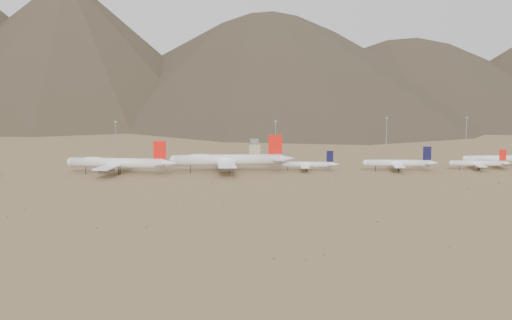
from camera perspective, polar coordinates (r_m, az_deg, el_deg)
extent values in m
plane|color=#8E6C49|center=(391.83, -1.78, -1.65)|extent=(3000.00, 3000.00, 0.00)
cylinder|color=white|center=(422.59, -11.04, -0.23)|extent=(54.97, 22.20, 5.77)
sphere|color=white|center=(432.61, -14.53, -0.16)|extent=(5.65, 5.65, 5.65)
cone|color=white|center=(413.26, -6.95, -0.25)|extent=(11.14, 7.96, 5.19)
cube|color=white|center=(423.06, -11.18, -0.35)|extent=(23.83, 51.48, 0.72)
cube|color=white|center=(414.43, -7.55, -0.22)|extent=(10.61, 20.05, 0.35)
cube|color=red|center=(413.91, -7.71, 0.80)|extent=(7.08, 2.67, 10.23)
cylinder|color=black|center=(430.03, -13.48, -0.82)|extent=(0.37, 0.37, 3.91)
cylinder|color=black|center=(424.17, -10.82, -0.86)|extent=(0.47, 0.47, 3.91)
cylinder|color=black|center=(421.48, -10.95, -0.91)|extent=(0.47, 0.47, 3.91)
ellipsoid|color=white|center=(427.42, -12.88, 0.01)|extent=(18.33, 9.47, 3.46)
cylinder|color=slate|center=(432.81, -10.73, -0.37)|extent=(6.10, 4.15, 2.59)
cylinder|color=slate|center=(413.69, -11.65, -0.71)|extent=(6.10, 4.15, 2.59)
cylinder|color=slate|center=(441.46, -10.34, -0.22)|extent=(6.10, 4.15, 2.59)
cylinder|color=slate|center=(405.13, -12.09, -0.88)|extent=(6.10, 4.15, 2.59)
cylinder|color=white|center=(423.50, -2.31, 0.01)|extent=(62.71, 10.69, 6.45)
sphere|color=white|center=(423.11, -6.54, -0.03)|extent=(6.32, 6.32, 6.32)
cone|color=white|center=(426.61, 2.38, 0.13)|extent=(11.60, 6.56, 5.80)
cube|color=white|center=(423.56, -2.48, -0.12)|extent=(13.86, 57.76, 0.81)
cube|color=white|center=(425.96, 1.71, 0.14)|extent=(7.08, 22.07, 0.39)
cube|color=red|center=(424.94, 1.55, 1.25)|extent=(8.13, 1.13, 11.44)
cylinder|color=black|center=(423.66, -5.26, -0.75)|extent=(0.42, 0.42, 4.37)
cylinder|color=black|center=(425.83, -2.15, -0.68)|extent=(0.52, 0.52, 4.37)
cylinder|color=black|center=(422.64, -2.13, -0.74)|extent=(0.52, 0.52, 4.37)
ellipsoid|color=white|center=(422.81, -4.51, 0.23)|extent=(20.26, 6.19, 3.87)
cylinder|color=slate|center=(435.10, -2.55, -0.15)|extent=(6.42, 3.32, 2.90)
cylinder|color=slate|center=(412.41, -2.40, -0.53)|extent=(6.42, 3.32, 2.90)
cylinder|color=slate|center=(445.31, -2.61, 0.01)|extent=(6.42, 3.32, 2.90)
cylinder|color=slate|center=(402.21, -2.33, -0.71)|extent=(6.42, 3.32, 2.90)
cylinder|color=white|center=(431.01, 4.01, -0.36)|extent=(31.30, 9.81, 3.40)
sphere|color=white|center=(430.98, 1.93, -0.35)|extent=(3.33, 3.33, 3.33)
cone|color=white|center=(431.69, 6.34, -0.34)|extent=(6.14, 4.16, 3.06)
cube|color=white|center=(431.06, 3.93, -0.43)|extent=(10.45, 27.26, 0.42)
cube|color=white|center=(431.53, 6.01, -0.33)|extent=(4.87, 10.55, 0.20)
cube|color=#111133|center=(430.95, 5.93, 0.30)|extent=(4.04, 1.14, 6.70)
cylinder|color=black|center=(431.29, 2.56, -0.73)|extent=(0.36, 0.36, 2.32)
cylinder|color=black|center=(432.23, 4.09, -0.72)|extent=(0.45, 0.45, 2.32)
cylinder|color=black|center=(430.55, 4.10, -0.75)|extent=(0.45, 0.45, 2.32)
cylinder|color=slate|center=(438.61, 3.91, -0.41)|extent=(3.38, 2.14, 1.53)
cylinder|color=slate|center=(423.73, 3.95, -0.67)|extent=(3.38, 2.14, 1.53)
cylinder|color=white|center=(437.86, 11.26, -0.25)|extent=(37.90, 12.13, 4.11)
sphere|color=white|center=(435.62, 8.79, -0.23)|extent=(4.03, 4.03, 4.03)
cone|color=white|center=(441.29, 13.99, -0.23)|extent=(7.46, 5.08, 3.70)
cube|color=white|center=(437.83, 11.16, -0.33)|extent=(12.88, 33.03, 0.51)
cube|color=white|center=(440.72, 13.61, -0.21)|extent=(5.97, 12.79, 0.25)
cube|color=#111133|center=(439.94, 13.53, 0.53)|extent=(4.89, 1.42, 8.12)
cylinder|color=black|center=(436.64, 9.53, -0.69)|extent=(0.43, 0.43, 2.82)
cylinder|color=black|center=(439.41, 11.33, -0.68)|extent=(0.54, 0.54, 2.82)
cylinder|color=black|center=(437.39, 11.37, -0.72)|extent=(0.54, 0.54, 2.82)
cylinder|color=slate|center=(446.90, 11.00, -0.31)|extent=(4.10, 2.62, 1.85)
cylinder|color=slate|center=(429.02, 11.33, -0.61)|extent=(4.10, 2.62, 1.85)
cylinder|color=white|center=(455.59, 17.34, -0.26)|extent=(32.00, 9.75, 3.47)
sphere|color=white|center=(451.72, 15.39, -0.25)|extent=(3.40, 3.40, 3.40)
cone|color=white|center=(460.51, 19.50, -0.23)|extent=(6.26, 4.20, 3.12)
cube|color=white|center=(455.49, 17.26, -0.32)|extent=(10.46, 27.86, 0.43)
cube|color=white|center=(459.75, 19.19, -0.22)|extent=(4.89, 10.77, 0.21)
cube|color=red|center=(459.04, 19.14, 0.38)|extent=(4.13, 1.13, 6.85)
cylinder|color=black|center=(453.18, 15.96, -0.62)|extent=(0.37, 0.37, 2.37)
cylinder|color=black|center=(456.94, 17.38, -0.61)|extent=(0.46, 0.46, 2.37)
cylinder|color=black|center=(455.27, 17.44, -0.63)|extent=(0.46, 0.46, 2.37)
cylinder|color=slate|center=(462.95, 17.02, -0.31)|extent=(3.44, 2.17, 1.56)
cylinder|color=slate|center=(448.24, 17.51, -0.55)|extent=(3.44, 2.17, 1.56)
cylinder|color=white|center=(476.26, 18.60, 0.10)|extent=(39.01, 7.95, 4.21)
sphere|color=white|center=(469.30, 16.41, 0.08)|extent=(4.13, 4.13, 4.13)
cube|color=white|center=(476.03, 18.51, 0.02)|extent=(9.40, 33.69, 0.53)
cylinder|color=black|center=(471.72, 17.06, -0.34)|extent=(0.44, 0.44, 2.88)
cylinder|color=black|center=(477.92, 18.62, -0.31)|extent=(0.55, 0.55, 2.88)
cylinder|color=black|center=(475.98, 18.72, -0.34)|extent=(0.55, 0.55, 2.88)
cylinder|color=slate|center=(484.73, 18.10, 0.03)|extent=(4.04, 2.26, 1.90)
cylinder|color=slate|center=(467.60, 18.93, -0.24)|extent=(4.04, 2.26, 1.90)
cube|color=tan|center=(513.44, -0.17, 0.80)|extent=(8.00, 8.00, 8.00)
cube|color=slate|center=(512.85, -0.17, 1.47)|extent=(6.00, 6.00, 4.00)
cylinder|color=gray|center=(510.79, -11.14, 1.60)|extent=(0.50, 0.50, 25.00)
cube|color=gray|center=(509.83, -11.17, 3.03)|extent=(2.00, 0.60, 0.80)
cylinder|color=gray|center=(506.30, 1.58, 1.68)|extent=(0.50, 0.50, 25.00)
cube|color=gray|center=(505.33, 1.58, 3.13)|extent=(2.00, 0.60, 0.80)
cylinder|color=gray|center=(551.71, 10.39, 1.99)|extent=(0.50, 0.50, 25.00)
cube|color=gray|center=(550.82, 10.42, 3.32)|extent=(2.00, 0.60, 0.80)
cylinder|color=gray|center=(572.93, 16.46, 2.00)|extent=(0.50, 0.50, 25.00)
cube|color=gray|center=(572.07, 16.51, 3.27)|extent=(2.00, 0.60, 0.80)
ellipsoid|color=olive|center=(313.55, -2.63, -3.74)|extent=(0.79, 0.79, 0.40)
ellipsoid|color=olive|center=(249.06, 15.22, -6.75)|extent=(0.60, 0.60, 0.34)
ellipsoid|color=olive|center=(324.70, 12.60, -3.54)|extent=(0.60, 0.60, 0.38)
ellipsoid|color=olive|center=(307.34, -19.28, -4.33)|extent=(0.70, 0.70, 0.46)
ellipsoid|color=olive|center=(390.41, -3.46, -1.65)|extent=(0.71, 0.71, 0.55)
ellipsoid|color=olive|center=(275.11, -8.74, -5.27)|extent=(0.94, 0.94, 0.73)
ellipsoid|color=olive|center=(312.04, 2.36, -3.81)|extent=(0.53, 0.53, 0.27)
ellipsoid|color=olive|center=(390.84, 6.39, -1.67)|extent=(0.86, 0.86, 0.55)
ellipsoid|color=olive|center=(276.54, -12.61, -5.32)|extent=(0.82, 0.82, 0.50)
ellipsoid|color=olive|center=(226.30, 1.46, -7.84)|extent=(0.96, 0.96, 0.55)
ellipsoid|color=olive|center=(324.83, -2.71, -3.38)|extent=(0.56, 0.56, 0.30)
ellipsoid|color=olive|center=(232.10, 5.46, -7.51)|extent=(0.81, 0.81, 0.47)
ellipsoid|color=olive|center=(331.78, -6.38, -3.19)|extent=(0.70, 0.70, 0.44)
ellipsoid|color=olive|center=(285.55, 9.69, -4.84)|extent=(0.92, 0.92, 0.71)
ellipsoid|color=olive|center=(321.93, -18.02, -3.79)|extent=(0.63, 0.63, 0.45)
ellipsoid|color=olive|center=(225.47, 4.01, -7.94)|extent=(0.60, 0.60, 0.33)
ellipsoid|color=olive|center=(403.92, 18.85, -1.72)|extent=(1.09, 1.09, 0.59)
ellipsoid|color=olive|center=(377.99, 16.61, -2.19)|extent=(0.95, 0.95, 0.74)
ellipsoid|color=olive|center=(383.39, -15.22, -2.04)|extent=(0.60, 0.60, 0.51)
ellipsoid|color=olive|center=(370.02, 7.07, -2.17)|extent=(0.52, 0.52, 0.38)
ellipsoid|color=olive|center=(382.04, -3.62, -1.84)|extent=(0.94, 0.94, 0.50)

